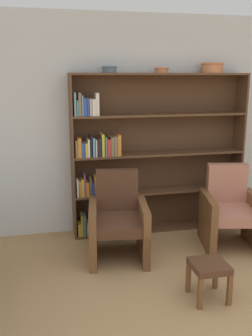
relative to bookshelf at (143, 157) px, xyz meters
The scene contains 8 objects.
wall_back 0.50m from the bookshelf, 31.05° to the left, with size 12.00×0.06×2.75m.
bookshelf is the anchor object (origin of this frame).
bowl_copper 1.17m from the bookshelf, behind, with size 0.19×0.19×0.08m.
bowl_cream 1.10m from the bookshelf, ahead, with size 0.18×0.18×0.07m.
bowl_olive 1.42m from the bookshelf, ahead, with size 0.29×0.29×0.13m.
armchair_leather 1.01m from the bookshelf, 124.47° to the right, with size 0.73×0.76×0.96m.
armchair_cushioned 1.27m from the bookshelf, 37.49° to the right, with size 0.77×0.80×0.96m.
footstool 1.85m from the bookshelf, 84.32° to the right, with size 0.32×0.32×0.36m.
Camera 1 is at (-1.51, -2.09, 2.00)m, focal length 40.00 mm.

